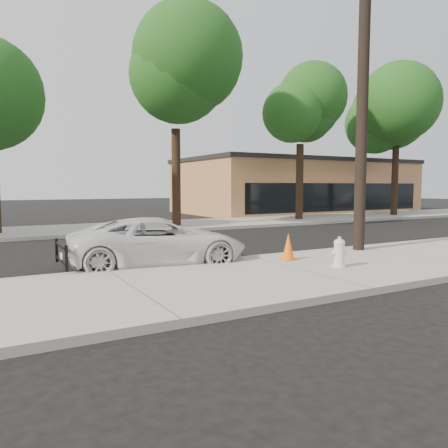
# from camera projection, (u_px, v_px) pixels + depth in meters

# --- Properties ---
(ground) EXTENTS (120.00, 120.00, 0.00)m
(ground) POSITION_uv_depth(u_px,v_px,m) (214.00, 252.00, 14.05)
(ground) COLOR black
(ground) RESTS_ON ground
(near_sidewalk) EXTENTS (90.00, 4.40, 0.15)m
(near_sidewalk) POSITION_uv_depth(u_px,v_px,m) (299.00, 272.00, 10.31)
(near_sidewalk) COLOR gray
(near_sidewalk) RESTS_ON ground
(far_sidewalk) EXTENTS (90.00, 5.00, 0.15)m
(far_sidewalk) POSITION_uv_depth(u_px,v_px,m) (133.00, 227.00, 21.44)
(far_sidewalk) COLOR gray
(far_sidewalk) RESTS_ON ground
(curb_near) EXTENTS (90.00, 0.12, 0.16)m
(curb_near) POSITION_uv_depth(u_px,v_px,m) (249.00, 259.00, 12.22)
(curb_near) COLOR #9E9B93
(curb_near) RESTS_ON ground
(building_main) EXTENTS (18.00, 10.00, 4.00)m
(building_main) POSITION_uv_depth(u_px,v_px,m) (296.00, 187.00, 35.57)
(building_main) COLOR #B3734A
(building_main) RESTS_ON ground
(utility_pole) EXTENTS (1.40, 0.34, 9.00)m
(utility_pole) POSITION_uv_depth(u_px,v_px,m) (363.00, 99.00, 13.05)
(utility_pole) COLOR black
(utility_pole) RESTS_ON near_sidewalk
(tree_c) EXTENTS (4.96, 4.80, 9.55)m
(tree_c) POSITION_uv_depth(u_px,v_px,m) (181.00, 87.00, 21.17)
(tree_c) COLOR black
(tree_c) RESTS_ON far_sidewalk
(tree_d) EXTENTS (4.50, 4.35, 8.75)m
(tree_d) POSITION_uv_depth(u_px,v_px,m) (305.00, 113.00, 25.37)
(tree_d) COLOR black
(tree_d) RESTS_ON far_sidewalk
(tree_e) EXTENTS (4.80, 4.65, 9.25)m
(tree_e) POSITION_uv_depth(u_px,v_px,m) (401.00, 117.00, 29.05)
(tree_e) COLOR black
(tree_e) RESTS_ON far_sidewalk
(police_cruiser) EXTENTS (4.88, 2.75, 1.29)m
(police_cruiser) POSITION_uv_depth(u_px,v_px,m) (159.00, 242.00, 11.50)
(police_cruiser) COLOR silver
(police_cruiser) RESTS_ON ground
(fire_hydrant) EXTENTS (0.37, 0.33, 0.69)m
(fire_hydrant) POSITION_uv_depth(u_px,v_px,m) (339.00, 253.00, 10.53)
(fire_hydrant) COLOR silver
(fire_hydrant) RESTS_ON near_sidewalk
(traffic_cone) EXTENTS (0.38, 0.38, 0.72)m
(traffic_cone) POSITION_uv_depth(u_px,v_px,m) (288.00, 247.00, 11.57)
(traffic_cone) COLOR #FF640D
(traffic_cone) RESTS_ON near_sidewalk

